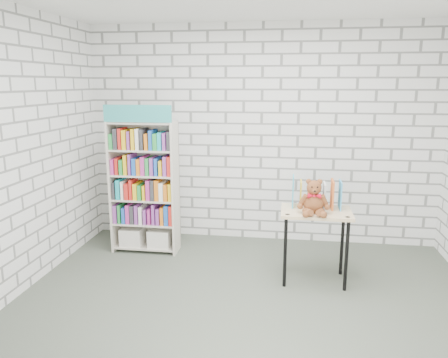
# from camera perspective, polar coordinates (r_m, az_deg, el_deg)

# --- Properties ---
(ground) EXTENTS (4.50, 4.50, 0.00)m
(ground) POSITION_cam_1_polar(r_m,az_deg,el_deg) (4.20, 2.72, -17.00)
(ground) COLOR #454C40
(ground) RESTS_ON ground
(room_shell) EXTENTS (4.52, 4.02, 2.81)m
(room_shell) POSITION_cam_1_polar(r_m,az_deg,el_deg) (3.66, 3.01, 8.08)
(room_shell) COLOR silver
(room_shell) RESTS_ON ground
(bookshelf) EXTENTS (0.81, 0.31, 1.82)m
(bookshelf) POSITION_cam_1_polar(r_m,az_deg,el_deg) (5.42, -10.34, -0.89)
(bookshelf) COLOR beige
(bookshelf) RESTS_ON ground
(display_table) EXTENTS (0.72, 0.50, 0.77)m
(display_table) POSITION_cam_1_polar(r_m,az_deg,el_deg) (4.64, 11.90, -5.33)
(display_table) COLOR tan
(display_table) RESTS_ON ground
(table_books) EXTENTS (0.50, 0.22, 0.30)m
(table_books) POSITION_cam_1_polar(r_m,az_deg,el_deg) (4.69, 11.97, -1.89)
(table_books) COLOR #2B9CBE
(table_books) RESTS_ON display_table
(teddy_bear) EXTENTS (0.33, 0.30, 0.35)m
(teddy_bear) POSITION_cam_1_polar(r_m,az_deg,el_deg) (4.47, 11.64, -2.70)
(teddy_bear) COLOR brown
(teddy_bear) RESTS_ON display_table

